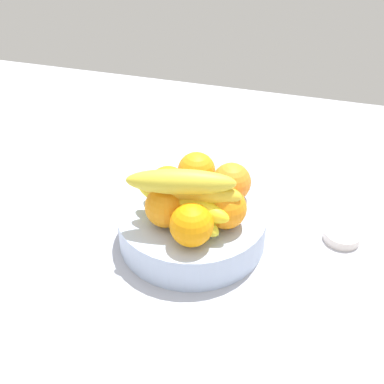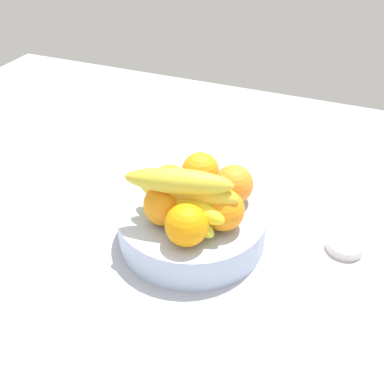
# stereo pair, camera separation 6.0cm
# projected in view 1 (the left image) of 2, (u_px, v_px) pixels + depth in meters

# --- Properties ---
(ground_plane) EXTENTS (1.80, 1.40, 0.03)m
(ground_plane) POSITION_uv_depth(u_px,v_px,m) (192.00, 256.00, 0.81)
(ground_plane) COLOR #ADAFBC
(fruit_bowl) EXTENTS (0.26, 0.26, 0.06)m
(fruit_bowl) POSITION_uv_depth(u_px,v_px,m) (192.00, 225.00, 0.81)
(fruit_bowl) COLOR #B1C4E4
(fruit_bowl) RESTS_ON ground_plane
(orange_front_left) EXTENTS (0.07, 0.07, 0.07)m
(orange_front_left) POSITION_uv_depth(u_px,v_px,m) (196.00, 171.00, 0.83)
(orange_front_left) COLOR orange
(orange_front_left) RESTS_ON fruit_bowl
(orange_front_right) EXTENTS (0.07, 0.07, 0.07)m
(orange_front_right) POSITION_uv_depth(u_px,v_px,m) (168.00, 186.00, 0.79)
(orange_front_right) COLOR orange
(orange_front_right) RESTS_ON fruit_bowl
(orange_center) EXTENTS (0.07, 0.07, 0.07)m
(orange_center) POSITION_uv_depth(u_px,v_px,m) (166.00, 207.00, 0.74)
(orange_center) COLOR orange
(orange_center) RESTS_ON fruit_bowl
(orange_back_left) EXTENTS (0.07, 0.07, 0.07)m
(orange_back_left) POSITION_uv_depth(u_px,v_px,m) (192.00, 225.00, 0.70)
(orange_back_left) COLOR orange
(orange_back_left) RESTS_ON fruit_bowl
(orange_back_right) EXTENTS (0.07, 0.07, 0.07)m
(orange_back_right) POSITION_uv_depth(u_px,v_px,m) (226.00, 208.00, 0.74)
(orange_back_right) COLOR orange
(orange_back_right) RESTS_ON fruit_bowl
(orange_top_stack) EXTENTS (0.07, 0.07, 0.07)m
(orange_top_stack) POSITION_uv_depth(u_px,v_px,m) (231.00, 182.00, 0.80)
(orange_top_stack) COLOR orange
(orange_top_stack) RESTS_ON fruit_bowl
(banana_bunch) EXTENTS (0.18, 0.12, 0.11)m
(banana_bunch) POSITION_uv_depth(u_px,v_px,m) (183.00, 196.00, 0.73)
(banana_bunch) COLOR yellow
(banana_bunch) RESTS_ON fruit_bowl
(jar_lid) EXTENTS (0.06, 0.06, 0.02)m
(jar_lid) POSITION_uv_depth(u_px,v_px,m) (342.00, 236.00, 0.82)
(jar_lid) COLOR silver
(jar_lid) RESTS_ON ground_plane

